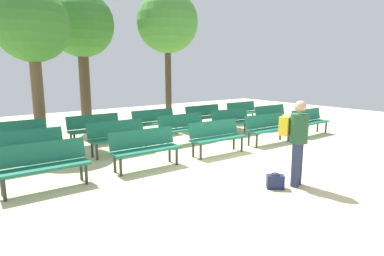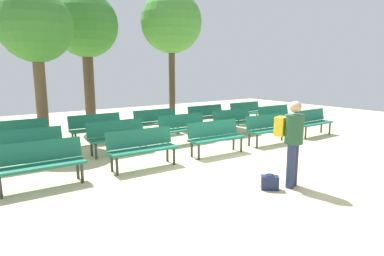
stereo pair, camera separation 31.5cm
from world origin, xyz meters
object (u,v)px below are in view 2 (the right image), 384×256
Objects in this scene: bench_r0_c1 at (142,146)px; bench_r1_c2 at (184,127)px; bench_r2_c4 at (247,111)px; bench_r2_c0 at (17,134)px; bench_r2_c1 at (96,127)px; tree_0 at (35,28)px; tree_1 at (171,23)px; bench_r1_c1 at (118,135)px; bench_r2_c3 at (207,115)px; bench_r0_c2 at (216,135)px; bench_r0_c3 at (269,127)px; bench_r1_c4 at (276,116)px; bench_r0_c0 at (40,161)px; visitor_with_backpack at (292,139)px; tree_2 at (86,27)px; bench_r0_c4 at (312,121)px; bench_r1_c3 at (234,121)px; bench_r1_c0 at (27,146)px; handbag at (270,182)px; bench_r2_c2 at (157,120)px.

bench_r0_c1 and bench_r1_c2 have the same top height.
bench_r2_c0 is at bearing 178.67° from bench_r2_c4.
bench_r2_c1 and bench_r2_c4 have the same top height.
tree_1 is (5.29, 1.00, 0.66)m from tree_0.
bench_r1_c1 is 4.48m from bench_r2_c3.
bench_r0_c3 is at bearing 2.25° from bench_r0_c2.
bench_r0_c1 and bench_r2_c1 have the same top height.
bench_r1_c4 is 6.51m from bench_r2_c1.
bench_r0_c0 is 0.98× the size of visitor_with_backpack.
tree_0 is 0.85× the size of tree_1.
bench_r2_c0 is at bearing -133.80° from tree_2.
bench_r0_c1 is 5.25m from bench_r2_c3.
tree_0 is at bearing 108.92° from bench_r0_c1.
bench_r2_c0 is at bearing 158.13° from bench_r0_c4.
bench_r2_c4 is at bearing 89.01° from bench_r0_c4.
bench_r2_c4 is 0.31× the size of tree_2.
tree_0 is at bearing 161.42° from bench_r1_c4.
tree_0 reaches higher than bench_r1_c3.
bench_r2_c0 is at bearing 142.54° from bench_r1_c1.
bench_r0_c3 is 2.57m from bench_r1_c2.
bench_r2_c3 is 5.74m from tree_2.
bench_r0_c4 is 0.35× the size of tree_0.
bench_r2_c1 is (2.14, -0.08, 0.00)m from bench_r2_c0.
bench_r0_c3 and bench_r2_c0 have the same top height.
bench_r0_c1 is 7.04m from bench_r2_c4.
handbag is (3.47, -4.18, -0.37)m from bench_r1_c0.
bench_r0_c0 is 3.75m from bench_r2_c1.
bench_r1_c0 is 4.48× the size of handbag.
visitor_with_backpack is at bearing -129.80° from bench_r0_c3.
bench_r2_c4 is at bearing -8.24° from tree_0.
tree_1 is (-2.34, 2.11, 3.58)m from bench_r2_c4.
bench_r2_c2 is (-0.04, 3.10, 0.00)m from bench_r0_c2.
bench_r1_c0 is 1.01× the size of bench_r2_c0.
bench_r2_c2 is (4.23, -0.09, 0.00)m from bench_r2_c0.
bench_r1_c3 is at bearing -19.48° from bench_r2_c1.
bench_r0_c1 and bench_r2_c3 have the same top height.
bench_r0_c0 is 1.00× the size of bench_r0_c3.
bench_r1_c4 is at bearing -20.57° from bench_r2_c2.
bench_r1_c4 is 7.97m from tree_2.
bench_r2_c1 reaches higher than handbag.
bench_r0_c4 is 1.00× the size of bench_r1_c2.
bench_r1_c1 is at bearing -160.42° from bench_r2_c3.
bench_r2_c1 is at bearing 179.40° from bench_r2_c2.
tree_0 is (-1.29, 4.16, 2.91)m from bench_r0_c1.
bench_r0_c0 is at bearing -169.17° from bench_r1_c4.
bench_r0_c1 and bench_r1_c3 have the same top height.
bench_r0_c1 is at bearing -55.49° from bench_r2_c0.
bench_r1_c2 is 4.44m from bench_r2_c4.
bench_r1_c2 is at bearing -37.17° from tree_0.
tree_0 is (-3.42, 4.20, 2.91)m from bench_r0_c2.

